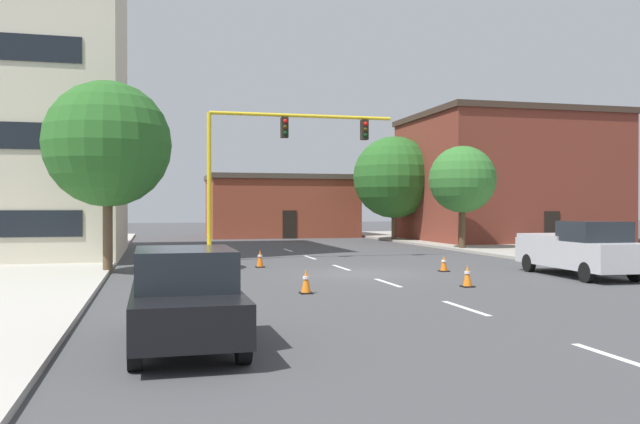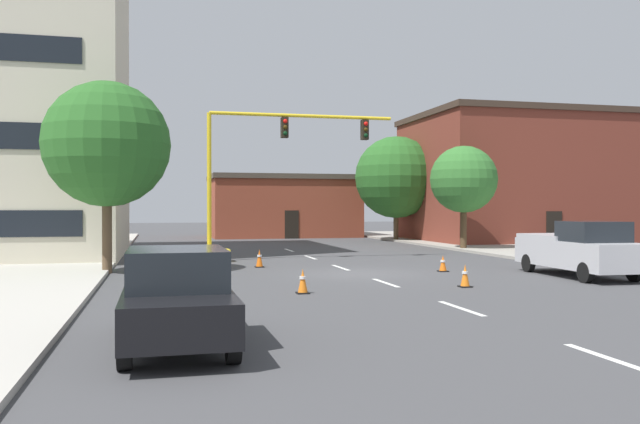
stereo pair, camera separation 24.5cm
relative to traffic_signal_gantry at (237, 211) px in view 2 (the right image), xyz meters
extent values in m
plane|color=#424244|center=(3.74, -6.77, -2.28)|extent=(160.00, 160.00, 0.00)
cube|color=#B2ADA3|center=(-8.29, 1.23, -2.21)|extent=(6.00, 56.00, 0.14)
cube|color=#9E998E|center=(15.76, 1.23, -2.21)|extent=(6.00, 56.00, 0.14)
cube|color=silver|center=(3.74, -20.77, -2.27)|extent=(0.16, 2.40, 0.01)
cube|color=silver|center=(3.74, -15.27, -2.27)|extent=(0.16, 2.40, 0.01)
cube|color=silver|center=(3.74, -9.77, -2.27)|extent=(0.16, 2.40, 0.01)
cube|color=silver|center=(3.74, -4.27, -2.27)|extent=(0.16, 2.40, 0.01)
cube|color=silver|center=(3.74, 1.23, -2.27)|extent=(0.16, 2.40, 0.01)
cube|color=silver|center=(3.74, 6.73, -2.27)|extent=(0.16, 2.40, 0.01)
cube|color=brown|center=(6.53, 23.56, 0.07)|extent=(11.82, 7.20, 4.68)
cube|color=#4C4238|center=(6.53, 23.56, 2.61)|extent=(12.12, 7.50, 0.40)
cube|color=black|center=(6.53, 19.93, -1.18)|extent=(1.10, 0.06, 2.20)
cube|color=brown|center=(20.85, 12.22, 2.05)|extent=(12.97, 10.94, 8.64)
cube|color=#3D2D23|center=(20.85, 12.22, 6.57)|extent=(13.27, 11.24, 0.40)
cube|color=black|center=(20.85, 6.72, -1.18)|extent=(1.10, 0.06, 2.20)
cube|color=yellow|center=(-1.25, 0.00, -2.00)|extent=(1.80, 1.20, 0.55)
cylinder|color=yellow|center=(-1.25, 0.00, 1.37)|extent=(0.20, 0.20, 6.20)
cylinder|color=yellow|center=(3.09, 0.00, 4.47)|extent=(8.68, 0.16, 0.16)
cube|color=black|center=(2.22, 0.00, 3.90)|extent=(0.32, 0.36, 0.95)
sphere|color=red|center=(2.22, -0.19, 4.17)|extent=(0.20, 0.20, 0.20)
sphere|color=#38280A|center=(2.22, -0.19, 3.89)|extent=(0.20, 0.20, 0.20)
sphere|color=black|center=(2.22, -0.19, 3.61)|extent=(0.20, 0.20, 0.20)
cube|color=black|center=(6.13, 0.00, 3.90)|extent=(0.32, 0.36, 0.95)
sphere|color=red|center=(6.13, -0.19, 4.17)|extent=(0.20, 0.20, 0.20)
sphere|color=#38280A|center=(6.13, -0.19, 3.89)|extent=(0.20, 0.20, 0.20)
sphere|color=black|center=(6.13, -0.19, 3.61)|extent=(0.20, 0.20, 0.20)
cylinder|color=#4C3823|center=(13.36, 4.21, -0.97)|extent=(0.36, 0.36, 2.62)
sphere|color=#33702D|center=(13.36, 4.21, 1.78)|extent=(3.81, 3.81, 3.81)
cylinder|color=brown|center=(-5.35, -4.37, -0.74)|extent=(0.36, 0.36, 3.07)
sphere|color=#286023|center=(-5.35, -4.37, 2.55)|extent=(4.69, 4.69, 4.69)
cylinder|color=brown|center=(13.12, 14.52, -1.07)|extent=(0.36, 0.36, 2.40)
sphere|color=#286023|center=(13.12, 14.52, 2.34)|extent=(5.90, 5.90, 5.90)
cube|color=#BCBCC1|center=(11.04, -9.55, -1.46)|extent=(2.23, 5.48, 0.95)
cube|color=#1E2328|center=(11.00, -10.45, -0.64)|extent=(1.92, 1.88, 0.70)
cube|color=#BCBCC1|center=(11.09, -8.36, -0.91)|extent=(2.12, 2.89, 0.16)
cylinder|color=black|center=(11.86, -11.42, -1.94)|extent=(0.25, 0.69, 0.68)
cylinder|color=black|center=(10.07, -11.34, -1.94)|extent=(0.25, 0.69, 0.68)
cylinder|color=black|center=(12.02, -7.75, -1.94)|extent=(0.25, 0.69, 0.68)
cylinder|color=black|center=(10.22, -7.68, -1.94)|extent=(0.25, 0.69, 0.68)
cube|color=black|center=(-3.13, -18.06, -1.59)|extent=(1.87, 4.51, 0.70)
cube|color=#1E2328|center=(-3.13, -17.96, -0.89)|extent=(1.71, 2.31, 0.70)
cylinder|color=black|center=(-3.96, -16.53, -1.94)|extent=(0.22, 0.68, 0.68)
cylinder|color=black|center=(-2.31, -16.52, -1.94)|extent=(0.22, 0.68, 0.68)
cylinder|color=black|center=(-3.95, -19.59, -1.94)|extent=(0.22, 0.68, 0.68)
cylinder|color=black|center=(-2.30, -19.58, -1.94)|extent=(0.22, 0.68, 0.68)
cube|color=black|center=(7.11, -6.79, -2.26)|extent=(0.36, 0.36, 0.04)
cone|color=orange|center=(7.11, -6.79, -1.94)|extent=(0.28, 0.28, 0.59)
cylinder|color=white|center=(7.11, -6.79, -1.87)|extent=(0.19, 0.19, 0.08)
cube|color=black|center=(5.75, -11.42, -2.26)|extent=(0.36, 0.36, 0.04)
cone|color=orange|center=(5.75, -11.42, -1.90)|extent=(0.28, 0.28, 0.67)
cylinder|color=white|center=(5.75, -11.42, -1.82)|extent=(0.19, 0.19, 0.08)
cube|color=black|center=(0.55, -11.68, -2.26)|extent=(0.36, 0.36, 0.04)
cone|color=orange|center=(0.55, -11.68, -1.90)|extent=(0.28, 0.28, 0.68)
cylinder|color=white|center=(0.55, -11.68, -1.82)|extent=(0.19, 0.19, 0.08)
cube|color=black|center=(0.54, -3.34, -2.26)|extent=(0.36, 0.36, 0.04)
cone|color=orange|center=(0.54, -3.34, -1.88)|extent=(0.28, 0.28, 0.70)
cylinder|color=white|center=(0.54, -3.34, -1.80)|extent=(0.19, 0.19, 0.08)
camera|label=1|loc=(-3.65, -29.90, 0.22)|focal=36.73mm
camera|label=2|loc=(-3.41, -29.96, 0.22)|focal=36.73mm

